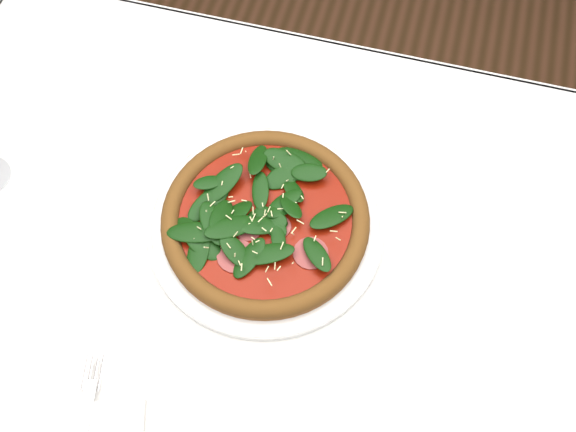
# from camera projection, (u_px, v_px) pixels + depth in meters

# --- Properties ---
(ground) EXTENTS (6.00, 6.00, 0.00)m
(ground) POSITION_uv_depth(u_px,v_px,m) (276.00, 370.00, 1.60)
(ground) COLOR brown
(ground) RESTS_ON ground
(dining_table) EXTENTS (1.21, 0.81, 0.75)m
(dining_table) POSITION_uv_depth(u_px,v_px,m) (270.00, 270.00, 1.02)
(dining_table) COLOR white
(dining_table) RESTS_ON ground
(plate) EXTENTS (0.35, 0.35, 0.02)m
(plate) POSITION_uv_depth(u_px,v_px,m) (266.00, 224.00, 0.94)
(plate) COLOR silver
(plate) RESTS_ON dining_table
(pizza) EXTENTS (0.31, 0.31, 0.04)m
(pizza) POSITION_uv_depth(u_px,v_px,m) (265.00, 217.00, 0.92)
(pizza) COLOR #976224
(pizza) RESTS_ON plate
(napkin) EXTENTS (0.17, 0.11, 0.01)m
(napkin) POSITION_uv_depth(u_px,v_px,m) (84.00, 431.00, 0.81)
(napkin) COLOR white
(napkin) RESTS_ON dining_table
(fork) EXTENTS (0.05, 0.16, 0.00)m
(fork) POSITION_uv_depth(u_px,v_px,m) (87.00, 407.00, 0.81)
(fork) COLOR silver
(fork) RESTS_ON napkin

